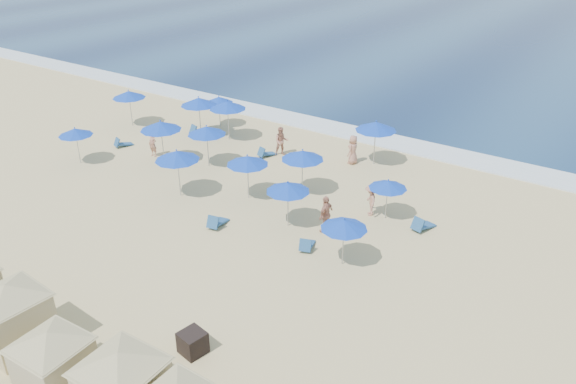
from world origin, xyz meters
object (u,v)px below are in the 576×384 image
object	(u,v)px
umbrella_0	(129,94)
umbrella_4	(227,105)
umbrella_9	(376,126)
umbrella_10	(388,184)
umbrella_2	(199,102)
umbrella_5	(207,130)
cabana_3	(122,378)
beachgoer_0	(153,144)
beachgoer_4	(353,150)
umbrella_7	(303,155)
beachgoer_3	(371,200)
umbrella_11	(344,224)
cabana_1	(11,308)
umbrella_3	(161,126)
umbrella_6	(177,156)
trash_bin	(193,343)
umbrella_8	(288,187)
beachgoer_1	(281,141)
umbrella_1	(75,132)
beachgoer_2	(326,214)
cabana_2	(52,355)
umbrella_12	(247,160)
umbrella_13	(219,100)

from	to	relation	value
umbrella_0	umbrella_4	size ratio (longest dim) A/B	0.95
umbrella_9	umbrella_10	bearing A→B (deg)	-57.96
umbrella_2	umbrella_5	distance (m)	5.08
cabana_3	beachgoer_0	bearing A→B (deg)	134.77
cabana_3	beachgoer_4	distance (m)	20.49
cabana_3	umbrella_7	size ratio (longest dim) A/B	1.74
umbrella_4	beachgoer_3	distance (m)	12.93
umbrella_11	cabana_1	bearing A→B (deg)	-121.77
umbrella_3	umbrella_6	distance (m)	4.52
trash_bin	umbrella_7	size ratio (longest dim) A/B	0.32
umbrella_8	beachgoer_1	world-z (taller)	umbrella_8
umbrella_11	umbrella_3	bearing A→B (deg)	166.90
umbrella_3	umbrella_4	size ratio (longest dim) A/B	1.01
umbrella_1	beachgoer_2	distance (m)	16.16
umbrella_3	trash_bin	bearing A→B (deg)	-40.72
cabana_2	cabana_3	distance (m)	2.61
cabana_3	umbrella_0	distance (m)	25.99
umbrella_12	umbrella_5	bearing A→B (deg)	156.87
cabana_1	beachgoer_1	distance (m)	18.97
trash_bin	beachgoer_4	distance (m)	17.35
umbrella_6	cabana_1	bearing A→B (deg)	-72.52
umbrella_1	beachgoer_0	bearing A→B (deg)	48.78
umbrella_6	umbrella_12	world-z (taller)	umbrella_6
cabana_1	trash_bin	bearing A→B (deg)	31.69
cabana_2	umbrella_2	size ratio (longest dim) A/B	1.50
umbrella_11	umbrella_12	size ratio (longest dim) A/B	0.91
umbrella_6	umbrella_11	bearing A→B (deg)	-4.21
cabana_1	beachgoer_1	bearing A→B (deg)	97.24
umbrella_11	umbrella_13	world-z (taller)	umbrella_11
cabana_1	umbrella_2	bearing A→B (deg)	115.24
umbrella_4	beachgoer_2	bearing A→B (deg)	-29.91
umbrella_8	beachgoer_0	distance (m)	11.80
umbrella_8	beachgoer_2	bearing A→B (deg)	16.78
cabana_2	umbrella_10	world-z (taller)	cabana_2
umbrella_3	beachgoer_4	size ratio (longest dim) A/B	1.56
umbrella_13	beachgoer_4	size ratio (longest dim) A/B	1.27
umbrella_0	umbrella_11	world-z (taller)	umbrella_0
umbrella_4	umbrella_8	xyz separation A→B (m)	(9.56, -7.03, -0.32)
trash_bin	beachgoer_2	world-z (taller)	beachgoer_2
umbrella_13	cabana_3	bearing A→B (deg)	-55.18
umbrella_13	cabana_2	bearing A→B (deg)	-60.85
umbrella_1	umbrella_4	xyz separation A→B (m)	(4.76, 7.94, 0.39)
cabana_1	umbrella_0	world-z (taller)	cabana_1
umbrella_3	umbrella_0	bearing A→B (deg)	152.82
umbrella_8	umbrella_11	xyz separation A→B (m)	(3.73, -1.37, -0.08)
umbrella_9	beachgoer_3	xyz separation A→B (m)	(2.69, -5.67, -1.55)
beachgoer_1	umbrella_12	bearing A→B (deg)	-115.08
umbrella_10	umbrella_12	xyz separation A→B (m)	(-6.77, -2.09, 0.31)
umbrella_7	umbrella_12	world-z (taller)	umbrella_7
umbrella_1	umbrella_4	world-z (taller)	umbrella_4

